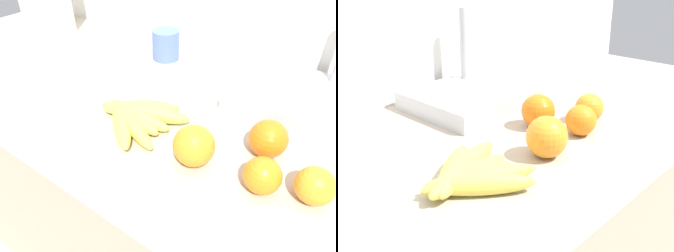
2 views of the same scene
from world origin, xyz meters
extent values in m
cube|color=silver|center=(0.00, 0.36, 0.65)|extent=(2.37, 0.06, 1.30)
ellipsoid|color=#E4D34C|center=(-0.05, -0.14, 0.87)|extent=(0.16, 0.15, 0.04)
ellipsoid|color=#E1CA4C|center=(-0.04, -0.13, 0.87)|extent=(0.20, 0.11, 0.03)
ellipsoid|color=#DDC44C|center=(-0.05, -0.11, 0.87)|extent=(0.17, 0.06, 0.03)
ellipsoid|color=#DFCB4C|center=(-0.04, -0.10, 0.87)|extent=(0.18, 0.04, 0.04)
ellipsoid|color=#D6CC4C|center=(-0.03, -0.08, 0.88)|extent=(0.21, 0.11, 0.04)
ellipsoid|color=#DACB4C|center=(-0.05, -0.08, 0.88)|extent=(0.17, 0.14, 0.04)
sphere|color=orange|center=(0.34, -0.10, 0.89)|extent=(0.07, 0.07, 0.07)
sphere|color=orange|center=(0.13, -0.14, 0.90)|extent=(0.08, 0.08, 0.08)
sphere|color=orange|center=(0.26, -0.13, 0.89)|extent=(0.07, 0.07, 0.07)
sphere|color=orange|center=(0.23, -0.03, 0.89)|extent=(0.08, 0.08, 0.08)
cube|color=#B7BABF|center=(0.29, 0.18, 0.88)|extent=(0.41, 0.26, 0.04)
cylinder|color=#B2B2B7|center=(0.29, 0.27, 0.99)|extent=(0.02, 0.02, 0.19)
camera|label=1|loc=(0.34, -0.51, 1.27)|focal=32.24mm
camera|label=2|loc=(-0.46, -0.57, 1.22)|focal=44.92mm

